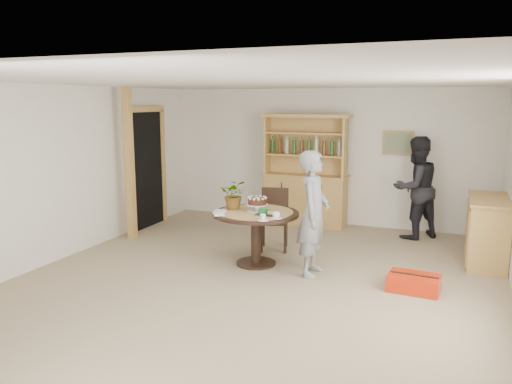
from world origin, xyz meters
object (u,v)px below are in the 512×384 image
object	(u,v)px
teen_boy	(313,214)
adult_person	(415,188)
hutch	(305,188)
dining_table	(256,223)
sideboard	(487,230)
red_suitcase	(414,283)
dining_chair	(275,215)

from	to	relation	value
teen_boy	adult_person	world-z (taller)	adult_person
hutch	dining_table	distance (m)	2.52
hutch	sideboard	size ratio (longest dim) A/B	1.62
hutch	dining_table	world-z (taller)	hutch
sideboard	red_suitcase	bearing A→B (deg)	-119.58
dining_table	dining_chair	distance (m)	0.83
teen_boy	sideboard	bearing A→B (deg)	-59.53
teen_boy	hutch	bearing A→B (deg)	16.41
dining_chair	red_suitcase	world-z (taller)	dining_chair
sideboard	red_suitcase	world-z (taller)	sideboard
dining_chair	hutch	bearing A→B (deg)	74.07
hutch	teen_boy	xyz separation A→B (m)	(0.88, -2.62, 0.14)
dining_table	teen_boy	bearing A→B (deg)	-6.71
dining_table	adult_person	bearing A→B (deg)	49.66
adult_person	red_suitcase	distance (m)	2.63
sideboard	red_suitcase	size ratio (longest dim) A/B	2.01
hutch	dining_chair	xyz separation A→B (m)	(0.01, -1.70, -0.15)
dining_chair	adult_person	bearing A→B (deg)	20.41
sideboard	dining_chair	xyz separation A→B (m)	(-3.03, -0.46, 0.06)
hutch	red_suitcase	distance (m)	3.56
dining_table	hutch	bearing A→B (deg)	90.68
dining_table	adult_person	world-z (taller)	adult_person
dining_table	red_suitcase	world-z (taller)	dining_table
hutch	teen_boy	bearing A→B (deg)	-71.46
dining_table	dining_chair	world-z (taller)	dining_chair
teen_boy	dining_chair	bearing A→B (deg)	41.14
dining_table	teen_boy	distance (m)	0.88
sideboard	adult_person	xyz separation A→B (m)	(-1.07, 1.00, 0.38)
hutch	adult_person	world-z (taller)	hutch
hutch	red_suitcase	world-z (taller)	hutch
red_suitcase	dining_chair	bearing A→B (deg)	158.28
sideboard	dining_chair	size ratio (longest dim) A/B	1.33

